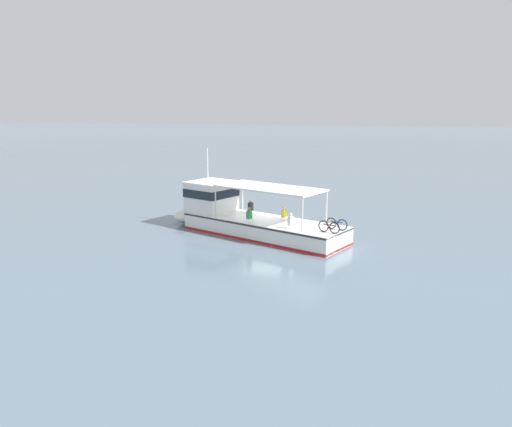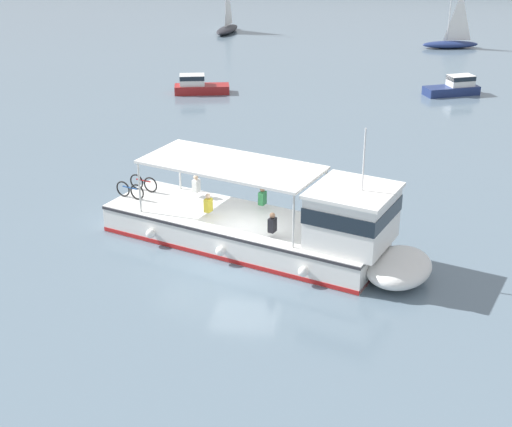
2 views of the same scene
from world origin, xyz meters
The scene contains 2 objects.
ground_plane centered at (0.00, 0.00, 0.00)m, with size 400.00×400.00×0.00m, color slate.
ferry_main centered at (1.22, 0.60, 1.02)m, with size 13.00×7.20×5.32m.
Camera 1 is at (-9.00, 29.76, 7.95)m, focal length 34.34 mm.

